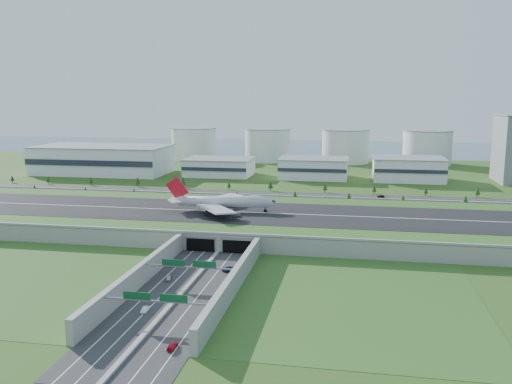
% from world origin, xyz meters
% --- Properties ---
extents(ground, '(1200.00, 1200.00, 0.00)m').
position_xyz_m(ground, '(0.00, 0.00, 0.00)').
color(ground, '#284615').
rests_on(ground, ground).
extents(airfield_deck, '(520.00, 100.00, 9.20)m').
position_xyz_m(airfield_deck, '(0.00, -0.09, 4.12)').
color(airfield_deck, gray).
rests_on(airfield_deck, ground).
extents(underpass_road, '(38.80, 120.40, 8.00)m').
position_xyz_m(underpass_road, '(0.00, -99.42, 3.43)').
color(underpass_road, '#28282B').
rests_on(underpass_road, ground).
extents(sign_gantry_near, '(38.70, 0.70, 9.80)m').
position_xyz_m(sign_gantry_near, '(0.00, -95.04, 6.95)').
color(sign_gantry_near, gray).
rests_on(sign_gantry_near, ground).
extents(sign_gantry_far, '(38.70, 0.70, 9.80)m').
position_xyz_m(sign_gantry_far, '(0.00, -130.04, 6.95)').
color(sign_gantry_far, gray).
rests_on(sign_gantry_far, ground).
extents(north_expressway, '(560.00, 36.00, 0.12)m').
position_xyz_m(north_expressway, '(0.00, 95.00, 0.06)').
color(north_expressway, '#28282B').
rests_on(north_expressway, ground).
extents(tree_row, '(501.77, 48.63, 8.36)m').
position_xyz_m(tree_row, '(21.79, 92.70, 4.52)').
color(tree_row, '#3D2819').
rests_on(tree_row, ground).
extents(hangar_west, '(120.00, 60.00, 25.00)m').
position_xyz_m(hangar_west, '(-170.00, 185.00, 12.50)').
color(hangar_west, silver).
rests_on(hangar_west, ground).
extents(hangar_mid_a, '(58.00, 42.00, 15.00)m').
position_xyz_m(hangar_mid_a, '(-60.00, 190.00, 7.50)').
color(hangar_mid_a, silver).
rests_on(hangar_mid_a, ground).
extents(hangar_mid_b, '(58.00, 42.00, 17.00)m').
position_xyz_m(hangar_mid_b, '(25.00, 190.00, 8.50)').
color(hangar_mid_b, silver).
rests_on(hangar_mid_b, ground).
extents(hangar_mid_c, '(58.00, 42.00, 19.00)m').
position_xyz_m(hangar_mid_c, '(105.00, 190.00, 9.50)').
color(hangar_mid_c, silver).
rests_on(hangar_mid_c, ground).
extents(fuel_tank_a, '(50.00, 50.00, 35.00)m').
position_xyz_m(fuel_tank_a, '(-120.00, 310.00, 17.50)').
color(fuel_tank_a, white).
rests_on(fuel_tank_a, ground).
extents(fuel_tank_b, '(50.00, 50.00, 35.00)m').
position_xyz_m(fuel_tank_b, '(-35.00, 310.00, 17.50)').
color(fuel_tank_b, white).
rests_on(fuel_tank_b, ground).
extents(fuel_tank_c, '(50.00, 50.00, 35.00)m').
position_xyz_m(fuel_tank_c, '(50.00, 310.00, 17.50)').
color(fuel_tank_c, white).
rests_on(fuel_tank_c, ground).
extents(fuel_tank_d, '(50.00, 50.00, 35.00)m').
position_xyz_m(fuel_tank_d, '(135.00, 310.00, 17.50)').
color(fuel_tank_d, white).
rests_on(fuel_tank_d, ground).
extents(bay_water, '(1200.00, 260.00, 0.06)m').
position_xyz_m(bay_water, '(0.00, 480.00, 0.03)').
color(bay_water, '#3A546E').
rests_on(bay_water, ground).
extents(boeing_747, '(62.05, 58.42, 19.19)m').
position_xyz_m(boeing_747, '(-10.43, 0.69, 13.47)').
color(boeing_747, silver).
rests_on(boeing_747, airfield_deck).
extents(car_0, '(3.11, 5.28, 1.69)m').
position_xyz_m(car_0, '(-9.50, -90.95, 0.96)').
color(car_0, '#B2B1B6').
rests_on(car_0, ground).
extents(car_1, '(1.73, 4.80, 1.57)m').
position_xyz_m(car_1, '(-6.67, -122.32, 0.91)').
color(car_1, white).
rests_on(car_1, ground).
extents(car_2, '(4.66, 6.70, 1.70)m').
position_xyz_m(car_2, '(10.55, -75.56, 0.97)').
color(car_2, '#0E2247').
rests_on(car_2, ground).
extents(car_3, '(2.24, 5.46, 1.58)m').
position_xyz_m(car_3, '(10.90, -146.06, 0.91)').
color(car_3, '#A30F20').
rests_on(car_3, ground).
extents(car_4, '(4.73, 2.13, 1.58)m').
position_xyz_m(car_4, '(-175.85, 87.02, 0.91)').
color(car_4, '#5F5E63').
rests_on(car_4, ground).
extents(car_5, '(5.26, 2.38, 1.67)m').
position_xyz_m(car_5, '(78.96, 102.84, 0.96)').
color(car_5, black).
rests_on(car_5, ground).
extents(car_7, '(5.84, 4.02, 1.57)m').
position_xyz_m(car_7, '(-73.28, 103.56, 0.91)').
color(car_7, white).
rests_on(car_7, ground).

